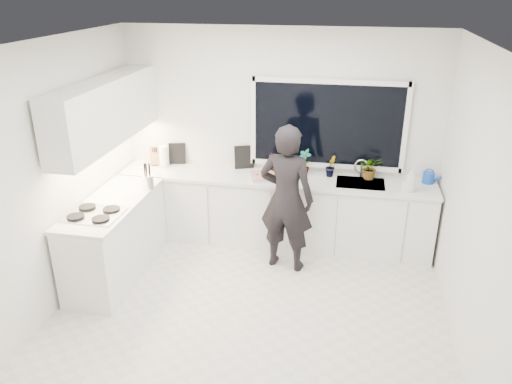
# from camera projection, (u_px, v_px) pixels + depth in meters

# --- Properties ---
(floor) EXTENTS (4.00, 3.50, 0.02)m
(floor) POSITION_uv_depth(u_px,v_px,m) (252.00, 307.00, 5.29)
(floor) COLOR beige
(floor) RESTS_ON ground
(wall_back) EXTENTS (4.00, 0.02, 2.70)m
(wall_back) POSITION_uv_depth(u_px,v_px,m) (279.00, 137.00, 6.34)
(wall_back) COLOR white
(wall_back) RESTS_ON ground
(wall_left) EXTENTS (0.02, 3.50, 2.70)m
(wall_left) POSITION_uv_depth(u_px,v_px,m) (60.00, 175.00, 5.11)
(wall_left) COLOR white
(wall_left) RESTS_ON ground
(wall_right) EXTENTS (0.02, 3.50, 2.70)m
(wall_right) POSITION_uv_depth(u_px,v_px,m) (474.00, 206.00, 4.40)
(wall_right) COLOR white
(wall_right) RESTS_ON ground
(ceiling) EXTENTS (4.00, 3.50, 0.02)m
(ceiling) POSITION_uv_depth(u_px,v_px,m) (251.00, 41.00, 4.22)
(ceiling) COLOR white
(ceiling) RESTS_ON wall_back
(window) EXTENTS (1.80, 0.02, 1.00)m
(window) POSITION_uv_depth(u_px,v_px,m) (327.00, 125.00, 6.13)
(window) COLOR black
(window) RESTS_ON wall_back
(base_cabinets_back) EXTENTS (3.92, 0.58, 0.88)m
(base_cabinets_back) POSITION_uv_depth(u_px,v_px,m) (274.00, 211.00, 6.42)
(base_cabinets_back) COLOR white
(base_cabinets_back) RESTS_ON floor
(base_cabinets_left) EXTENTS (0.58, 1.60, 0.88)m
(base_cabinets_left) POSITION_uv_depth(u_px,v_px,m) (116.00, 240.00, 5.72)
(base_cabinets_left) COLOR white
(base_cabinets_left) RESTS_ON floor
(countertop_back) EXTENTS (3.94, 0.62, 0.04)m
(countertop_back) POSITION_uv_depth(u_px,v_px,m) (275.00, 179.00, 6.23)
(countertop_back) COLOR silver
(countertop_back) RESTS_ON base_cabinets_back
(countertop_left) EXTENTS (0.62, 1.60, 0.04)m
(countertop_left) POSITION_uv_depth(u_px,v_px,m) (111.00, 203.00, 5.54)
(countertop_left) COLOR silver
(countertop_left) RESTS_ON base_cabinets_left
(upper_cabinets) EXTENTS (0.34, 2.10, 0.70)m
(upper_cabinets) POSITION_uv_depth(u_px,v_px,m) (106.00, 111.00, 5.51)
(upper_cabinets) COLOR white
(upper_cabinets) RESTS_ON wall_left
(sink) EXTENTS (0.58, 0.42, 0.14)m
(sink) POSITION_uv_depth(u_px,v_px,m) (360.00, 187.00, 6.07)
(sink) COLOR silver
(sink) RESTS_ON countertop_back
(faucet) EXTENTS (0.03, 0.03, 0.22)m
(faucet) POSITION_uv_depth(u_px,v_px,m) (361.00, 169.00, 6.18)
(faucet) COLOR silver
(faucet) RESTS_ON countertop_back
(stovetop) EXTENTS (0.56, 0.48, 0.03)m
(stovetop) POSITION_uv_depth(u_px,v_px,m) (94.00, 214.00, 5.22)
(stovetop) COLOR black
(stovetop) RESTS_ON countertop_left
(person) EXTENTS (0.71, 0.53, 1.76)m
(person) POSITION_uv_depth(u_px,v_px,m) (286.00, 199.00, 5.71)
(person) COLOR black
(person) RESTS_ON floor
(pizza_tray) EXTENTS (0.57, 0.48, 0.03)m
(pizza_tray) POSITION_uv_depth(u_px,v_px,m) (271.00, 176.00, 6.21)
(pizza_tray) COLOR silver
(pizza_tray) RESTS_ON countertop_back
(pizza) EXTENTS (0.51, 0.43, 0.01)m
(pizza) POSITION_uv_depth(u_px,v_px,m) (271.00, 175.00, 6.20)
(pizza) COLOR red
(pizza) RESTS_ON pizza_tray
(watering_can) EXTENTS (0.18, 0.18, 0.13)m
(watering_can) POSITION_uv_depth(u_px,v_px,m) (428.00, 178.00, 6.02)
(watering_can) COLOR #1345B2
(watering_can) RESTS_ON countertop_back
(paper_towel_roll) EXTENTS (0.14, 0.14, 0.26)m
(paper_towel_roll) POSITION_uv_depth(u_px,v_px,m) (164.00, 157.00, 6.54)
(paper_towel_roll) COLOR white
(paper_towel_roll) RESTS_ON countertop_back
(knife_block) EXTENTS (0.15, 0.13, 0.22)m
(knife_block) POSITION_uv_depth(u_px,v_px,m) (155.00, 157.00, 6.61)
(knife_block) COLOR #997047
(knife_block) RESTS_ON countertop_back
(utensil_crock) EXTENTS (0.14, 0.14, 0.16)m
(utensil_crock) POSITION_uv_depth(u_px,v_px,m) (148.00, 182.00, 5.86)
(utensil_crock) COLOR #AFAFB3
(utensil_crock) RESTS_ON countertop_left
(picture_frame_large) EXTENTS (0.22, 0.07, 0.28)m
(picture_frame_large) POSITION_uv_depth(u_px,v_px,m) (177.00, 153.00, 6.64)
(picture_frame_large) COLOR black
(picture_frame_large) RESTS_ON countertop_back
(picture_frame_small) EXTENTS (0.24, 0.11, 0.30)m
(picture_frame_small) POSITION_uv_depth(u_px,v_px,m) (244.00, 157.00, 6.47)
(picture_frame_small) COLOR black
(picture_frame_small) RESTS_ON countertop_back
(herb_plants) EXTENTS (1.43, 0.25, 0.33)m
(herb_plants) POSITION_uv_depth(u_px,v_px,m) (336.00, 166.00, 6.19)
(herb_plants) COLOR #26662D
(herb_plants) RESTS_ON countertop_back
(soap_bottles) EXTENTS (0.18, 0.16, 0.30)m
(soap_bottles) POSITION_uv_depth(u_px,v_px,m) (410.00, 180.00, 5.76)
(soap_bottles) COLOR #D8BF66
(soap_bottles) RESTS_ON countertop_back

